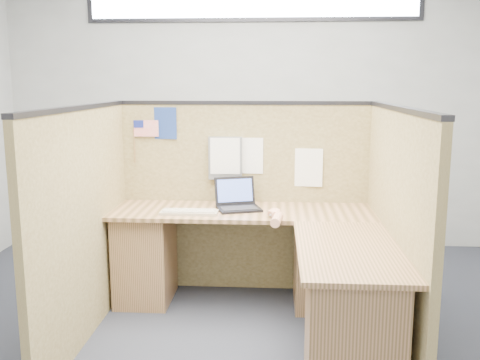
# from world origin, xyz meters

# --- Properties ---
(floor) EXTENTS (5.00, 5.00, 0.00)m
(floor) POSITION_xyz_m (0.00, 0.00, 0.00)
(floor) COLOR #1F212C
(floor) RESTS_ON ground
(wall_back) EXTENTS (5.00, 0.00, 5.00)m
(wall_back) POSITION_xyz_m (0.00, 2.25, 1.40)
(wall_back) COLOR #949799
(wall_back) RESTS_ON floor
(wall_front) EXTENTS (5.00, 0.00, 5.00)m
(wall_front) POSITION_xyz_m (0.00, -2.25, 1.40)
(wall_front) COLOR #949799
(wall_front) RESTS_ON floor
(clerestory_window) EXTENTS (3.30, 0.04, 0.38)m
(clerestory_window) POSITION_xyz_m (0.00, 2.23, 2.45)
(clerestory_window) COLOR #232328
(clerestory_window) RESTS_ON wall_back
(cubicle_partitions) EXTENTS (2.06, 1.83, 1.53)m
(cubicle_partitions) POSITION_xyz_m (0.00, 0.43, 0.77)
(cubicle_partitions) COLOR brown
(cubicle_partitions) RESTS_ON floor
(l_desk) EXTENTS (1.95, 1.75, 0.73)m
(l_desk) POSITION_xyz_m (0.18, 0.29, 0.39)
(l_desk) COLOR brown
(l_desk) RESTS_ON floor
(laptop) EXTENTS (0.37, 0.38, 0.22)m
(laptop) POSITION_xyz_m (-0.02, 0.74, 0.79)
(laptop) COLOR black
(laptop) RESTS_ON l_desk
(keyboard) EXTENTS (0.42, 0.14, 0.03)m
(keyboard) POSITION_xyz_m (-0.38, 0.53, 0.74)
(keyboard) COLOR tan
(keyboard) RESTS_ON l_desk
(mouse) EXTENTS (0.10, 0.06, 0.04)m
(mouse) POSITION_xyz_m (0.25, 0.48, 0.75)
(mouse) COLOR #BBBBBF
(mouse) RESTS_ON l_desk
(hand_forearm) EXTENTS (0.10, 0.35, 0.07)m
(hand_forearm) POSITION_xyz_m (0.25, 0.35, 0.76)
(hand_forearm) COLOR #DFA17B
(hand_forearm) RESTS_ON l_desk
(blue_poster) EXTENTS (0.19, 0.02, 0.25)m
(blue_poster) POSITION_xyz_m (-0.63, 0.97, 1.35)
(blue_poster) COLOR navy
(blue_poster) RESTS_ON cubicle_partitions
(american_flag) EXTENTS (0.20, 0.01, 0.35)m
(american_flag) POSITION_xyz_m (-0.80, 0.96, 1.30)
(american_flag) COLOR olive
(american_flag) RESTS_ON cubicle_partitions
(file_holder) EXTENTS (0.26, 0.05, 0.34)m
(file_holder) POSITION_xyz_m (-0.15, 0.94, 1.09)
(file_holder) COLOR slate
(file_holder) RESTS_ON cubicle_partitions
(paper_left) EXTENTS (0.22, 0.01, 0.28)m
(paper_left) POSITION_xyz_m (0.03, 0.97, 1.10)
(paper_left) COLOR white
(paper_left) RESTS_ON cubicle_partitions
(paper_right) EXTENTS (0.24, 0.02, 0.30)m
(paper_right) POSITION_xyz_m (0.50, 0.97, 1.01)
(paper_right) COLOR white
(paper_right) RESTS_ON cubicle_partitions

